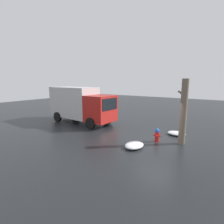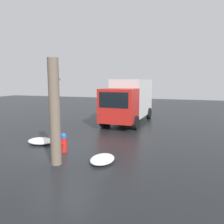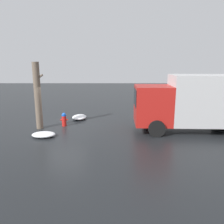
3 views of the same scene
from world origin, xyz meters
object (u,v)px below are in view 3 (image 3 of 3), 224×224
object	(u,v)px
fire_hydrant	(64,119)
delivery_truck	(196,102)
tree_trunk	(37,96)
pedestrian	(157,112)

from	to	relation	value
fire_hydrant	delivery_truck	size ratio (longest dim) A/B	0.13
tree_trunk	delivery_truck	xyz separation A→B (m)	(9.04, -0.52, -0.25)
tree_trunk	delivery_truck	size ratio (longest dim) A/B	0.59
pedestrian	tree_trunk	bearing A→B (deg)	-110.14
tree_trunk	pedestrian	bearing A→B (deg)	3.57
delivery_truck	pedestrian	distance (m)	2.32
fire_hydrant	pedestrian	distance (m)	5.76
pedestrian	delivery_truck	bearing A→B (deg)	39.87
tree_trunk	pedestrian	xyz separation A→B (m)	(7.10, 0.44, -1.06)
fire_hydrant	delivery_truck	xyz separation A→B (m)	(7.69, -1.02, 1.29)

